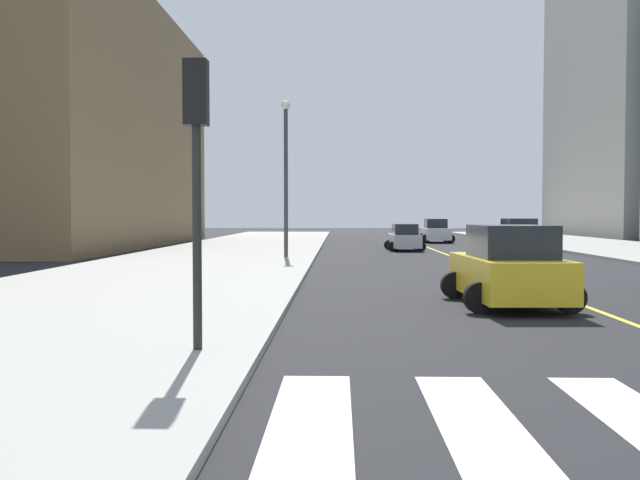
% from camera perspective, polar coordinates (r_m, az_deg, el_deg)
% --- Properties ---
extents(sidewalk_kerb_west, '(10.00, 120.00, 0.15)m').
position_cam_1_polar(sidewalk_kerb_west, '(24.25, -13.23, -3.04)').
color(sidewalk_kerb_west, '#9E9B93').
rests_on(sidewalk_kerb_west, ground).
extents(lane_divider_paint, '(0.16, 80.00, 0.01)m').
position_cam_1_polar(lane_divider_paint, '(43.80, 9.50, -0.82)').
color(lane_divider_paint, yellow).
rests_on(lane_divider_paint, ground).
extents(low_rise_brick_west, '(16.00, 32.00, 17.10)m').
position_cam_1_polar(low_rise_brick_west, '(52.66, -21.81, 8.87)').
color(low_rise_brick_west, brown).
rests_on(low_rise_brick_west, ground).
extents(car_silver_nearest, '(2.39, 3.76, 1.66)m').
position_cam_1_polar(car_silver_nearest, '(42.59, 7.06, 0.15)').
color(car_silver_nearest, '#B7B7BC').
rests_on(car_silver_nearest, ground).
extents(car_white_second, '(2.67, 4.26, 1.90)m').
position_cam_1_polar(car_white_second, '(55.44, 9.64, 0.71)').
color(car_white_second, silver).
rests_on(car_white_second, ground).
extents(car_yellow_third, '(2.88, 4.51, 1.98)m').
position_cam_1_polar(car_yellow_third, '(17.33, 15.44, -2.28)').
color(car_yellow_third, gold).
rests_on(car_yellow_third, ground).
extents(car_gray_fourth, '(2.84, 4.50, 2.00)m').
position_cam_1_polar(car_gray_fourth, '(44.07, 16.30, 0.35)').
color(car_gray_fourth, slate).
rests_on(car_gray_fourth, ground).
extents(car_red_fifth, '(2.45, 3.86, 1.71)m').
position_cam_1_polar(car_red_fifth, '(32.50, 15.88, -0.49)').
color(car_red_fifth, red).
rests_on(car_red_fifth, ground).
extents(traffic_light_far_corner, '(0.36, 0.41, 4.45)m').
position_cam_1_polar(traffic_light_far_corner, '(10.75, -10.25, 7.73)').
color(traffic_light_far_corner, black).
rests_on(traffic_light_far_corner, sidewalk_kerb_west).
extents(street_lamp, '(0.44, 0.44, 7.71)m').
position_cam_1_polar(street_lamp, '(34.07, -2.87, 6.24)').
color(street_lamp, '#38383D').
rests_on(street_lamp, sidewalk_kerb_west).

